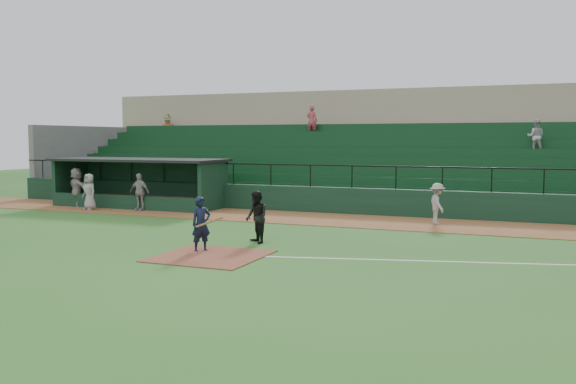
% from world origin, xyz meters
% --- Properties ---
extents(ground, '(90.00, 90.00, 0.00)m').
position_xyz_m(ground, '(0.00, 0.00, 0.00)').
color(ground, '#285B1D').
rests_on(ground, ground).
extents(warning_track, '(40.00, 4.00, 0.03)m').
position_xyz_m(warning_track, '(0.00, 8.00, 0.01)').
color(warning_track, brown).
rests_on(warning_track, ground).
extents(home_plate_dirt, '(3.00, 3.00, 0.03)m').
position_xyz_m(home_plate_dirt, '(0.00, -1.00, 0.01)').
color(home_plate_dirt, brown).
rests_on(home_plate_dirt, ground).
extents(foul_line, '(17.49, 4.44, 0.01)m').
position_xyz_m(foul_line, '(8.00, 1.20, 0.01)').
color(foul_line, white).
rests_on(foul_line, ground).
extents(stadium_structure, '(38.00, 13.08, 6.40)m').
position_xyz_m(stadium_structure, '(-0.00, 16.46, 2.30)').
color(stadium_structure, black).
rests_on(stadium_structure, ground).
extents(dugout, '(8.90, 3.20, 2.42)m').
position_xyz_m(dugout, '(-9.75, 9.56, 1.33)').
color(dugout, black).
rests_on(dugout, ground).
extents(batter_at_plate, '(1.14, 0.73, 1.68)m').
position_xyz_m(batter_at_plate, '(-0.63, -0.42, 0.84)').
color(batter_at_plate, black).
rests_on(batter_at_plate, ground).
extents(umpire, '(1.05, 1.05, 1.72)m').
position_xyz_m(umpire, '(0.27, 1.59, 0.86)').
color(umpire, black).
rests_on(umpire, ground).
extents(runner, '(1.02, 1.22, 1.64)m').
position_xyz_m(runner, '(5.12, 8.09, 0.85)').
color(runner, '#99948F').
rests_on(runner, warning_track).
extents(dugout_player_a, '(1.04, 0.44, 1.76)m').
position_xyz_m(dugout_player_a, '(-8.63, 7.58, 0.91)').
color(dugout_player_a, '#A09A96').
rests_on(dugout_player_a, warning_track).
extents(dugout_player_b, '(0.96, 0.76, 1.73)m').
position_xyz_m(dugout_player_b, '(-11.03, 6.94, 0.89)').
color(dugout_player_b, gray).
rests_on(dugout_player_b, warning_track).
extents(dugout_player_c, '(1.88, 1.26, 1.94)m').
position_xyz_m(dugout_player_c, '(-12.60, 7.89, 1.00)').
color(dugout_player_c, '#ABA5A0').
rests_on(dugout_player_c, warning_track).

